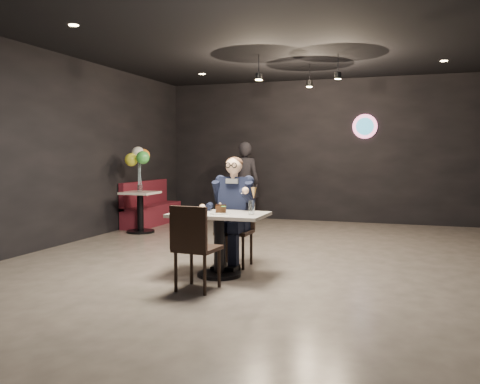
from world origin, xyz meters
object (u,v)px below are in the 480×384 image
(chair_far, at_px, (235,231))
(main_table, at_px, (219,244))
(chair_near, at_px, (198,247))
(passerby, at_px, (245,182))
(booth_bench, at_px, (152,203))
(side_table, at_px, (140,213))
(sundae_glass, at_px, (251,208))
(seated_man, at_px, (235,210))
(balloon_vase, at_px, (140,188))

(chair_far, bearing_deg, main_table, -90.00)
(chair_near, xyz_separation_m, passerby, (-1.17, 5.19, 0.38))
(booth_bench, distance_m, passerby, 1.96)
(chair_far, distance_m, side_table, 3.28)
(chair_far, bearing_deg, sundae_glass, -54.88)
(main_table, bearing_deg, seated_man, 90.00)
(sundae_glass, xyz_separation_m, booth_bench, (-3.25, 3.65, -0.39))
(main_table, xyz_separation_m, sundae_glass, (0.41, -0.03, 0.45))
(chair_far, height_order, balloon_vase, chair_far)
(chair_far, distance_m, chair_near, 1.19)
(sundae_glass, relative_size, passerby, 0.09)
(booth_bench, height_order, passerby, passerby)
(seated_man, relative_size, passerby, 0.85)
(passerby, bearing_deg, chair_far, 100.12)
(side_table, distance_m, passerby, 2.42)
(chair_near, distance_m, sundae_glass, 0.82)
(booth_bench, bearing_deg, passerby, 29.09)
(seated_man, bearing_deg, chair_far, 0.00)
(chair_far, height_order, side_table, chair_far)
(seated_man, bearing_deg, side_table, 140.89)
(chair_near, distance_m, booth_bench, 5.12)
(chair_far, bearing_deg, balloon_vase, 140.89)
(chair_far, xyz_separation_m, side_table, (-2.55, 2.07, -0.09))
(seated_man, relative_size, booth_bench, 0.81)
(booth_bench, bearing_deg, side_table, -73.30)
(seated_man, xyz_separation_m, sundae_glass, (0.41, -0.58, 0.11))
(main_table, height_order, side_table, main_table)
(main_table, height_order, passerby, passerby)
(side_table, bearing_deg, seated_man, -39.11)
(balloon_vase, bearing_deg, chair_far, -39.11)
(booth_bench, bearing_deg, chair_near, -56.24)
(chair_near, relative_size, sundae_glass, 5.75)
(main_table, bearing_deg, sundae_glass, -3.93)
(main_table, relative_size, chair_far, 1.20)
(main_table, xyz_separation_m, chair_near, (0.00, -0.64, 0.09))
(chair_far, distance_m, passerby, 4.19)
(chair_near, relative_size, seated_man, 0.64)
(chair_near, bearing_deg, side_table, 132.75)
(booth_bench, distance_m, side_table, 1.05)
(main_table, height_order, chair_near, chair_near)
(sundae_glass, bearing_deg, side_table, 138.12)
(side_table, bearing_deg, main_table, -45.82)
(chair_near, xyz_separation_m, booth_bench, (-2.85, 4.26, -0.02))
(balloon_vase, bearing_deg, passerby, 54.56)
(side_table, bearing_deg, booth_bench, 106.70)
(side_table, xyz_separation_m, balloon_vase, (0.00, 0.00, 0.45))
(passerby, bearing_deg, seated_man, 100.12)
(sundae_glass, bearing_deg, chair_near, -123.67)
(chair_near, height_order, passerby, passerby)
(main_table, bearing_deg, balloon_vase, 134.18)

